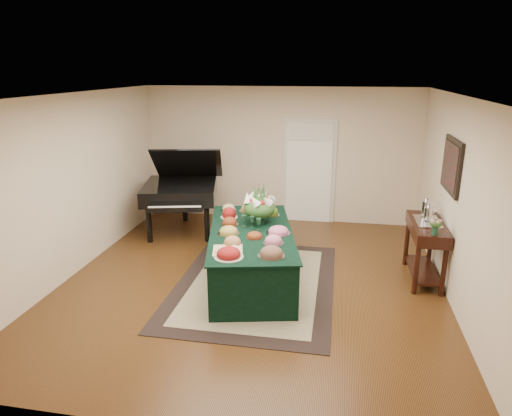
% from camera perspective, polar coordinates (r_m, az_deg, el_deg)
% --- Properties ---
extents(ground, '(6.00, 6.00, 0.00)m').
position_cam_1_polar(ground, '(6.90, -0.45, -9.10)').
color(ground, black).
rests_on(ground, ground).
extents(area_rug, '(2.27, 3.17, 0.01)m').
position_cam_1_polar(area_rug, '(6.81, -0.08, -9.40)').
color(area_rug, black).
rests_on(area_rug, ground).
extents(kitchen_doorway, '(1.05, 0.07, 2.10)m').
position_cam_1_polar(kitchen_doorway, '(9.28, 6.64, 4.44)').
color(kitchen_doorway, beige).
rests_on(kitchen_doorway, ground).
extents(buffet_table, '(1.69, 2.70, 0.78)m').
position_cam_1_polar(buffet_table, '(6.78, -0.62, -5.92)').
color(buffet_table, black).
rests_on(buffet_table, ground).
extents(food_platters, '(1.29, 2.36, 0.13)m').
position_cam_1_polar(food_platters, '(6.61, -0.74, -2.49)').
color(food_platters, silver).
rests_on(food_platters, buffet_table).
extents(cutting_board, '(0.45, 0.45, 0.10)m').
position_cam_1_polar(cutting_board, '(5.92, -3.55, -5.10)').
color(cutting_board, tan).
rests_on(cutting_board, buffet_table).
extents(green_goblets, '(0.32, 0.18, 0.18)m').
position_cam_1_polar(green_goblets, '(6.71, -0.56, -1.78)').
color(green_goblets, '#153522').
rests_on(green_goblets, buffet_table).
extents(floral_centerpiece, '(0.50, 0.50, 0.50)m').
position_cam_1_polar(floral_centerpiece, '(6.88, 0.40, 0.49)').
color(floral_centerpiece, '#153522').
rests_on(floral_centerpiece, buffet_table).
extents(grand_piano, '(1.66, 1.84, 1.67)m').
position_cam_1_polar(grand_piano, '(8.75, -9.38, 2.22)').
color(grand_piano, black).
rests_on(grand_piano, ground).
extents(wicker_basket, '(0.42, 0.42, 0.26)m').
position_cam_1_polar(wicker_basket, '(8.25, -4.27, -3.60)').
color(wicker_basket, olive).
rests_on(wicker_basket, ground).
extents(mahogany_sideboard, '(0.45, 1.20, 0.90)m').
position_cam_1_polar(mahogany_sideboard, '(7.14, 20.51, -3.28)').
color(mahogany_sideboard, black).
rests_on(mahogany_sideboard, ground).
extents(tea_service, '(0.34, 0.58, 0.30)m').
position_cam_1_polar(tea_service, '(7.16, 20.60, -0.48)').
color(tea_service, silver).
rests_on(tea_service, mahogany_sideboard).
extents(pink_bouquet, '(0.19, 0.19, 0.24)m').
position_cam_1_polar(pink_bouquet, '(6.55, 21.55, -1.85)').
color(pink_bouquet, '#153522').
rests_on(pink_bouquet, mahogany_sideboard).
extents(wall_painting, '(0.05, 0.95, 0.75)m').
position_cam_1_polar(wall_painting, '(6.90, 23.23, 4.91)').
color(wall_painting, black).
rests_on(wall_painting, ground).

